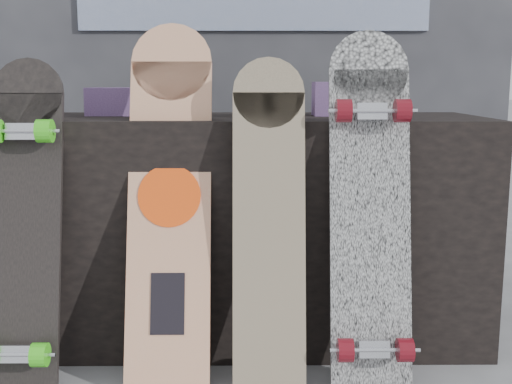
{
  "coord_description": "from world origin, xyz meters",
  "views": [
    {
      "loc": [
        -0.01,
        -1.78,
        0.92
      ],
      "look_at": [
        0.0,
        0.2,
        0.58
      ],
      "focal_mm": 45.0,
      "sensor_mm": 36.0,
      "label": 1
    }
  ],
  "objects_px": {
    "vendor_table": "(255,227)",
    "longboard_geisha": "(170,191)",
    "skateboard_dark": "(23,218)",
    "longboard_cascadia": "(371,203)",
    "longboard_celtic": "(269,214)"
  },
  "relations": [
    {
      "from": "vendor_table",
      "to": "longboard_cascadia",
      "type": "relative_size",
      "value": 1.48
    },
    {
      "from": "skateboard_dark",
      "to": "longboard_cascadia",
      "type": "bearing_deg",
      "value": 0.11
    },
    {
      "from": "longboard_geisha",
      "to": "skateboard_dark",
      "type": "relative_size",
      "value": 1.11
    },
    {
      "from": "vendor_table",
      "to": "longboard_celtic",
      "type": "xyz_separation_m",
      "value": [
        0.04,
        -0.39,
        0.13
      ]
    },
    {
      "from": "longboard_celtic",
      "to": "longboard_geisha",
      "type": "bearing_deg",
      "value": 164.98
    },
    {
      "from": "longboard_celtic",
      "to": "longboard_cascadia",
      "type": "distance_m",
      "value": 0.31
    },
    {
      "from": "vendor_table",
      "to": "longboard_celtic",
      "type": "relative_size",
      "value": 1.6
    },
    {
      "from": "longboard_cascadia",
      "to": "vendor_table",
      "type": "bearing_deg",
      "value": 133.06
    },
    {
      "from": "longboard_cascadia",
      "to": "skateboard_dark",
      "type": "height_order",
      "value": "longboard_cascadia"
    },
    {
      "from": "longboard_cascadia",
      "to": "skateboard_dark",
      "type": "distance_m",
      "value": 1.05
    },
    {
      "from": "longboard_geisha",
      "to": "longboard_cascadia",
      "type": "height_order",
      "value": "longboard_geisha"
    },
    {
      "from": "skateboard_dark",
      "to": "longboard_celtic",
      "type": "bearing_deg",
      "value": -1.29
    },
    {
      "from": "longboard_geisha",
      "to": "skateboard_dark",
      "type": "distance_m",
      "value": 0.45
    },
    {
      "from": "vendor_table",
      "to": "longboard_geisha",
      "type": "distance_m",
      "value": 0.45
    },
    {
      "from": "skateboard_dark",
      "to": "vendor_table",
      "type": "bearing_deg",
      "value": 28.07
    }
  ]
}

